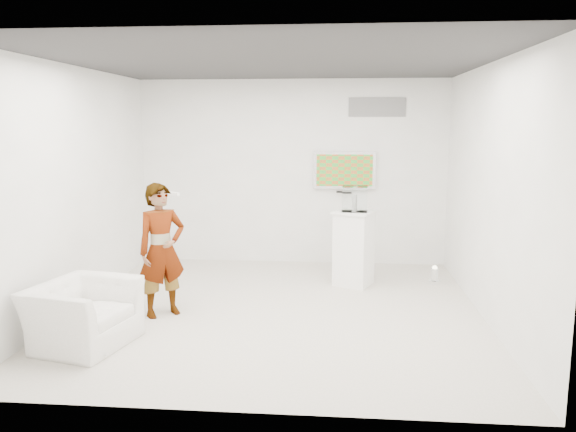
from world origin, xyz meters
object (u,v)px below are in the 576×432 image
Objects in this scene: tv at (344,170)px; pedestal at (354,248)px; floor_uplight at (434,275)px; person at (162,250)px; armchair at (83,314)px.

tv is 1.59m from pedestal.
pedestal is at bearing -173.72° from floor_uplight.
pedestal is at bearing -83.60° from tv.
person reaches higher than pedestal.
tv reaches higher than floor_uplight.
tv is at bearing 96.40° from pedestal.
armchair reaches higher than floor_uplight.
person is at bearing -16.38° from armchair.
armchair is at bearing -126.68° from tv.
tv reaches higher than armchair.
person reaches higher than armchair.
tv is 3.57m from person.
floor_uplight is (1.31, -1.08, -1.42)m from tv.
pedestal is (2.89, 2.48, 0.21)m from armchair.
tv is at bearing -23.49° from armchair.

